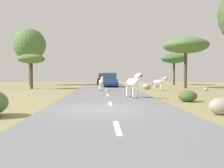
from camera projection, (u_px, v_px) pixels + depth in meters
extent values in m
plane|color=#8E8456|center=(102.00, 110.00, 11.09)|extent=(90.00, 90.00, 0.00)
cube|color=slate|center=(112.00, 109.00, 11.10)|extent=(6.00, 64.00, 0.05)
cube|color=silver|center=(117.00, 128.00, 7.11)|extent=(0.16, 2.00, 0.01)
cube|color=silver|center=(110.00, 104.00, 13.10)|extent=(0.16, 2.00, 0.01)
cube|color=silver|center=(108.00, 95.00, 19.09)|extent=(0.16, 2.00, 0.01)
cube|color=silver|center=(106.00, 90.00, 25.08)|extent=(0.16, 2.00, 0.01)
cube|color=silver|center=(105.00, 87.00, 31.08)|extent=(0.16, 2.00, 0.01)
cube|color=silver|center=(105.00, 85.00, 37.07)|extent=(0.16, 2.00, 0.01)
ellipsoid|color=silver|center=(101.00, 82.00, 24.31)|extent=(0.58, 1.00, 0.45)
cylinder|color=silver|center=(101.00, 87.00, 24.00)|extent=(0.11, 0.11, 0.64)
cylinder|color=#28231E|center=(101.00, 91.00, 24.01)|extent=(0.13, 0.13, 0.04)
cylinder|color=silver|center=(103.00, 87.00, 24.06)|extent=(0.11, 0.11, 0.64)
cylinder|color=#28231E|center=(103.00, 90.00, 24.07)|extent=(0.13, 0.13, 0.04)
cylinder|color=silver|center=(99.00, 87.00, 24.59)|extent=(0.11, 0.11, 0.64)
cylinder|color=#28231E|center=(99.00, 90.00, 24.60)|extent=(0.13, 0.13, 0.04)
cylinder|color=silver|center=(102.00, 87.00, 24.65)|extent=(0.11, 0.11, 0.64)
cylinder|color=#28231E|center=(102.00, 90.00, 24.66)|extent=(0.13, 0.13, 0.04)
cylinder|color=silver|center=(102.00, 79.00, 23.86)|extent=(0.24, 0.37, 0.38)
cube|color=black|center=(102.00, 79.00, 23.86)|extent=(0.10, 0.31, 0.26)
ellipsoid|color=silver|center=(103.00, 78.00, 23.64)|extent=(0.26, 0.44, 0.21)
ellipsoid|color=black|center=(103.00, 78.00, 23.49)|extent=(0.15, 0.17, 0.12)
cone|color=silver|center=(102.00, 77.00, 23.72)|extent=(0.09, 0.09, 0.12)
cone|color=silver|center=(103.00, 77.00, 23.76)|extent=(0.09, 0.09, 0.12)
cylinder|color=black|center=(100.00, 83.00, 24.77)|extent=(0.06, 0.14, 0.38)
ellipsoid|color=silver|center=(132.00, 82.00, 16.48)|extent=(0.90, 1.21, 0.53)
cylinder|color=silver|center=(133.00, 92.00, 16.11)|extent=(0.15, 0.15, 0.77)
cylinder|color=#28231E|center=(133.00, 98.00, 16.12)|extent=(0.17, 0.17, 0.05)
cylinder|color=silver|center=(137.00, 92.00, 16.25)|extent=(0.15, 0.15, 0.77)
cylinder|color=#28231E|center=(137.00, 98.00, 16.26)|extent=(0.17, 0.17, 0.05)
cylinder|color=silver|center=(127.00, 92.00, 16.76)|extent=(0.15, 0.15, 0.77)
cylinder|color=#28231E|center=(127.00, 97.00, 16.77)|extent=(0.17, 0.17, 0.05)
cylinder|color=silver|center=(131.00, 91.00, 16.90)|extent=(0.15, 0.15, 0.77)
cylinder|color=#28231E|center=(131.00, 97.00, 16.91)|extent=(0.17, 0.17, 0.05)
cylinder|color=silver|center=(137.00, 78.00, 16.00)|extent=(0.36, 0.45, 0.45)
cube|color=black|center=(137.00, 77.00, 15.99)|extent=(0.20, 0.35, 0.31)
ellipsoid|color=silver|center=(139.00, 75.00, 15.76)|extent=(0.40, 0.53, 0.25)
ellipsoid|color=black|center=(141.00, 76.00, 15.59)|extent=(0.20, 0.22, 0.15)
cone|color=silver|center=(137.00, 73.00, 15.83)|extent=(0.12, 0.12, 0.14)
cone|color=silver|center=(139.00, 73.00, 15.90)|extent=(0.12, 0.12, 0.14)
cylinder|color=black|center=(127.00, 84.00, 16.98)|extent=(0.11, 0.16, 0.46)
ellipsoid|color=silver|center=(158.00, 82.00, 24.72)|extent=(1.03, 0.70, 0.45)
cylinder|color=silver|center=(161.00, 88.00, 24.52)|extent=(0.12, 0.12, 0.65)
cylinder|color=#28231E|center=(161.00, 91.00, 24.53)|extent=(0.14, 0.14, 0.04)
cylinder|color=silver|center=(161.00, 87.00, 24.75)|extent=(0.12, 0.12, 0.65)
cylinder|color=#28231E|center=(161.00, 91.00, 24.76)|extent=(0.14, 0.14, 0.04)
cylinder|color=silver|center=(154.00, 87.00, 24.73)|extent=(0.12, 0.12, 0.65)
cylinder|color=#28231E|center=(154.00, 91.00, 24.74)|extent=(0.14, 0.14, 0.04)
cylinder|color=silver|center=(155.00, 87.00, 24.96)|extent=(0.12, 0.12, 0.65)
cylinder|color=#28231E|center=(155.00, 90.00, 24.97)|extent=(0.14, 0.14, 0.04)
cylinder|color=silver|center=(163.00, 80.00, 24.57)|extent=(0.38, 0.29, 0.38)
cube|color=black|center=(163.00, 79.00, 24.56)|extent=(0.31, 0.15, 0.26)
ellipsoid|color=silver|center=(165.00, 78.00, 24.49)|extent=(0.45, 0.31, 0.21)
ellipsoid|color=black|center=(167.00, 78.00, 24.43)|extent=(0.18, 0.17, 0.13)
cone|color=silver|center=(164.00, 77.00, 24.46)|extent=(0.10, 0.10, 0.12)
cone|color=silver|center=(164.00, 77.00, 24.58)|extent=(0.10, 0.10, 0.12)
cylinder|color=black|center=(153.00, 83.00, 24.88)|extent=(0.14, 0.08, 0.39)
cube|color=black|center=(104.00, 81.00, 38.80)|extent=(2.00, 4.28, 0.80)
cube|color=#334751|center=(104.00, 76.00, 38.97)|extent=(1.75, 2.28, 0.76)
cube|color=black|center=(104.00, 83.00, 36.65)|extent=(1.72, 0.24, 0.24)
cylinder|color=black|center=(98.00, 83.00, 37.47)|extent=(0.25, 0.69, 0.68)
cylinder|color=black|center=(110.00, 83.00, 37.45)|extent=(0.25, 0.69, 0.68)
cylinder|color=black|center=(99.00, 82.00, 40.16)|extent=(0.25, 0.69, 0.68)
cylinder|color=black|center=(110.00, 82.00, 40.15)|extent=(0.25, 0.69, 0.68)
cube|color=#1E479E|center=(110.00, 82.00, 32.35)|extent=(1.83, 4.21, 0.80)
cube|color=#334751|center=(110.00, 76.00, 32.52)|extent=(1.65, 2.21, 0.76)
cube|color=black|center=(110.00, 85.00, 30.20)|extent=(1.71, 0.17, 0.24)
cylinder|color=black|center=(103.00, 84.00, 30.97)|extent=(0.22, 0.68, 0.68)
cylinder|color=black|center=(117.00, 84.00, 31.04)|extent=(0.22, 0.68, 0.68)
cylinder|color=black|center=(103.00, 84.00, 33.67)|extent=(0.22, 0.68, 0.68)
cylinder|color=black|center=(116.00, 84.00, 33.73)|extent=(0.22, 0.68, 0.68)
cylinder|color=brown|center=(30.00, 71.00, 38.46)|extent=(0.35, 0.35, 4.14)
sphere|color=#4C7038|center=(30.00, 45.00, 38.32)|extent=(4.82, 4.82, 4.82)
cylinder|color=#4C3823|center=(185.00, 71.00, 29.73)|extent=(0.35, 0.35, 4.03)
ellipsoid|color=#4C7038|center=(186.00, 45.00, 29.63)|extent=(5.23, 5.23, 1.83)
cylinder|color=#4C3823|center=(31.00, 76.00, 28.05)|extent=(0.31, 0.31, 2.78)
ellipsoid|color=#4C7038|center=(31.00, 59.00, 27.99)|extent=(2.91, 2.91, 1.02)
cylinder|color=#4C3823|center=(174.00, 74.00, 39.33)|extent=(0.33, 0.33, 3.35)
ellipsoid|color=#386633|center=(174.00, 59.00, 39.25)|extent=(4.02, 4.02, 1.41)
ellipsoid|color=#425B2D|center=(188.00, 96.00, 14.51)|extent=(1.07, 0.97, 0.64)
ellipsoid|color=#2D5628|center=(131.00, 83.00, 36.90)|extent=(1.06, 0.96, 0.64)
ellipsoid|color=#A89E8C|center=(147.00, 86.00, 27.48)|extent=(0.89, 0.79, 0.59)
ellipsoid|color=gray|center=(221.00, 106.00, 9.73)|extent=(0.89, 0.70, 0.66)
ellipsoid|color=gray|center=(157.00, 86.00, 32.57)|extent=(0.44, 0.36, 0.35)
ellipsoid|color=#A89E8C|center=(206.00, 89.00, 24.75)|extent=(0.43, 0.40, 0.31)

